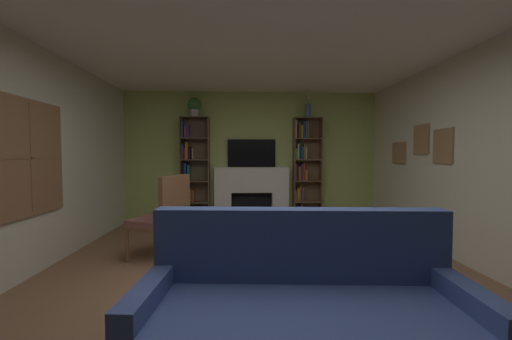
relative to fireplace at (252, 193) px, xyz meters
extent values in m
plane|color=#8A6146|center=(0.00, -3.16, -0.59)|extent=(7.86, 7.86, 0.00)
cube|color=#B0C66C|center=(0.00, 0.15, 0.72)|extent=(5.18, 0.06, 2.62)
cube|color=#9C7850|center=(2.51, -2.06, 0.88)|extent=(0.03, 0.39, 0.47)
cube|color=#356D4F|center=(2.50, -2.06, 0.88)|extent=(0.01, 0.33, 0.41)
cube|color=#9C7850|center=(2.51, -1.56, 1.00)|extent=(0.03, 0.37, 0.45)
cube|color=slate|center=(2.50, -1.56, 1.00)|extent=(0.01, 0.31, 0.39)
cube|color=#9C7850|center=(2.51, -0.92, 0.80)|extent=(0.03, 0.42, 0.37)
cube|color=#9C8444|center=(2.50, -0.92, 0.80)|extent=(0.01, 0.36, 0.31)
cube|color=#8F6546|center=(-2.51, -2.62, 0.73)|extent=(0.04, 1.13, 1.28)
cube|color=silver|center=(-2.49, -2.62, 0.73)|extent=(0.01, 1.03, 1.18)
cube|color=#8F6546|center=(-2.49, -2.62, 0.73)|extent=(0.01, 0.02, 1.18)
cube|color=#8F6546|center=(-2.49, -2.62, 0.73)|extent=(0.01, 1.03, 0.02)
cube|color=white|center=(0.00, -3.16, 2.06)|extent=(5.18, 6.67, 0.06)
cube|color=white|center=(-0.57, 0.00, -0.28)|extent=(0.33, 0.23, 0.61)
cube|color=white|center=(0.57, 0.00, -0.28)|extent=(0.33, 0.23, 0.61)
cube|color=white|center=(0.00, 0.00, 0.27)|extent=(1.47, 0.23, 0.50)
cube|color=black|center=(0.00, 0.08, -0.28)|extent=(0.81, 0.08, 0.61)
cube|color=#5C4E5B|center=(0.00, -0.26, -0.57)|extent=(1.57, 0.30, 0.03)
cube|color=black|center=(0.00, 0.09, 0.80)|extent=(0.96, 0.06, 0.55)
cube|color=brown|center=(-1.38, -0.02, 0.46)|extent=(0.02, 0.28, 2.10)
cube|color=brown|center=(-0.84, -0.02, 0.46)|extent=(0.02, 0.28, 2.10)
cube|color=brown|center=(-1.11, 0.11, 0.46)|extent=(0.56, 0.02, 2.10)
cube|color=brown|center=(-1.11, -0.02, -0.58)|extent=(0.52, 0.28, 0.02)
cube|color=#2F7E3A|center=(-1.34, 0.02, -0.44)|extent=(0.04, 0.16, 0.25)
cube|color=olive|center=(-1.29, -0.02, -0.42)|extent=(0.03, 0.23, 0.30)
cube|color=#317C4D|center=(-1.24, -0.01, -0.46)|extent=(0.04, 0.22, 0.22)
cube|color=#1F5390|center=(-1.19, 0.02, -0.46)|extent=(0.04, 0.16, 0.22)
cube|color=olive|center=(-1.14, 0.00, -0.42)|extent=(0.04, 0.20, 0.31)
cube|color=red|center=(-1.10, -0.01, -0.41)|extent=(0.03, 0.21, 0.33)
cube|color=#4F386D|center=(-1.05, -0.01, -0.41)|extent=(0.03, 0.22, 0.32)
cube|color=brown|center=(-1.11, -0.02, -0.17)|extent=(0.52, 0.28, 0.02)
cube|color=black|center=(-1.35, -0.01, -0.05)|extent=(0.03, 0.22, 0.23)
cube|color=brown|center=(-1.30, 0.01, -0.02)|extent=(0.04, 0.17, 0.29)
cube|color=beige|center=(-1.25, -0.01, 0.00)|extent=(0.03, 0.22, 0.32)
cube|color=brown|center=(-1.20, -0.02, -0.03)|extent=(0.04, 0.23, 0.26)
cube|color=brown|center=(-1.15, 0.02, -0.04)|extent=(0.04, 0.16, 0.24)
cube|color=brown|center=(-1.11, -0.02, 0.25)|extent=(0.52, 0.28, 0.02)
cube|color=black|center=(-1.35, -0.02, 0.41)|extent=(0.03, 0.24, 0.31)
cube|color=navy|center=(-1.30, 0.00, 0.43)|extent=(0.04, 0.20, 0.35)
cube|color=#256C4E|center=(-1.24, 0.02, 0.42)|extent=(0.04, 0.17, 0.31)
cube|color=brown|center=(-1.11, -0.02, 0.67)|extent=(0.52, 0.28, 0.02)
cube|color=#5B3C74|center=(-1.35, 0.00, 0.82)|extent=(0.03, 0.20, 0.29)
cube|color=#B3201F|center=(-1.31, -0.01, 0.80)|extent=(0.03, 0.21, 0.23)
cube|color=olive|center=(-1.26, -0.01, 0.85)|extent=(0.04, 0.22, 0.34)
cube|color=black|center=(-1.21, -0.02, 0.80)|extent=(0.04, 0.23, 0.25)
cube|color=beige|center=(-1.16, 0.02, 0.79)|extent=(0.02, 0.15, 0.22)
cube|color=brown|center=(-1.11, -0.02, 1.09)|extent=(0.52, 0.28, 0.02)
cube|color=#345497|center=(-1.35, 0.00, 1.26)|extent=(0.03, 0.21, 0.33)
cube|color=#663E66|center=(-1.29, 0.01, 1.22)|extent=(0.04, 0.18, 0.24)
cube|color=#513870|center=(-1.25, 0.01, 1.23)|extent=(0.04, 0.17, 0.26)
cube|color=brown|center=(-1.11, -0.02, 1.50)|extent=(0.52, 0.28, 0.02)
cube|color=brown|center=(0.84, -0.01, 0.46)|extent=(0.02, 0.26, 2.10)
cube|color=brown|center=(1.38, -0.01, 0.46)|extent=(0.02, 0.26, 2.10)
cube|color=brown|center=(1.11, 0.11, 0.46)|extent=(0.56, 0.02, 2.10)
cube|color=brown|center=(1.11, -0.01, -0.58)|extent=(0.52, 0.26, 0.02)
cube|color=olive|center=(0.88, 0.00, -0.45)|extent=(0.03, 0.19, 0.25)
cube|color=#22498E|center=(0.91, 0.01, -0.40)|extent=(0.02, 0.18, 0.35)
cube|color=#1C3E96|center=(0.96, 0.00, -0.42)|extent=(0.03, 0.20, 0.31)
cube|color=#986741|center=(1.01, 0.03, -0.40)|extent=(0.04, 0.15, 0.35)
cube|color=#38733F|center=(1.06, 0.02, -0.44)|extent=(0.04, 0.16, 0.26)
cube|color=brown|center=(1.11, -0.01, -0.17)|extent=(0.52, 0.26, 0.02)
cube|color=brown|center=(0.88, 0.01, -0.05)|extent=(0.04, 0.18, 0.22)
cube|color=#A68D30|center=(0.93, 0.00, -0.03)|extent=(0.04, 0.19, 0.26)
cube|color=#995F29|center=(0.98, 0.03, -0.01)|extent=(0.02, 0.15, 0.30)
cube|color=#633865|center=(1.01, 0.02, -0.02)|extent=(0.04, 0.16, 0.27)
cube|color=brown|center=(1.11, -0.01, 0.25)|extent=(0.52, 0.26, 0.02)
cube|color=#5D3370|center=(0.87, -0.01, 0.43)|extent=(0.02, 0.21, 0.34)
cube|color=black|center=(0.91, -0.01, 0.40)|extent=(0.03, 0.22, 0.27)
cube|color=#A27927|center=(0.96, 0.03, 0.39)|extent=(0.04, 0.15, 0.27)
cube|color=#592F6D|center=(1.00, 0.02, 0.42)|extent=(0.03, 0.16, 0.32)
cube|color=#B4301E|center=(1.04, 0.01, 0.43)|extent=(0.03, 0.17, 0.35)
cube|color=olive|center=(1.09, 0.01, 0.37)|extent=(0.04, 0.18, 0.22)
cube|color=brown|center=(1.11, -0.01, 0.67)|extent=(0.52, 0.26, 0.02)
cube|color=#39814A|center=(0.88, -0.01, 0.78)|extent=(0.03, 0.22, 0.21)
cube|color=beige|center=(0.91, 0.00, 0.83)|extent=(0.02, 0.20, 0.30)
cube|color=#2B8039|center=(0.95, 0.03, 0.84)|extent=(0.03, 0.14, 0.32)
cube|color=navy|center=(1.00, 0.01, 0.81)|extent=(0.04, 0.19, 0.26)
cube|color=olive|center=(1.04, -0.01, 0.83)|extent=(0.02, 0.22, 0.30)
cube|color=beige|center=(1.08, 0.00, 0.80)|extent=(0.03, 0.19, 0.24)
cube|color=brown|center=(1.11, -0.01, 1.09)|extent=(0.52, 0.26, 0.02)
cube|color=beige|center=(0.88, 0.01, 1.27)|extent=(0.03, 0.19, 0.35)
cube|color=black|center=(0.91, 0.03, 1.24)|extent=(0.02, 0.15, 0.28)
cube|color=brown|center=(0.95, 0.02, 1.25)|extent=(0.03, 0.16, 0.30)
cube|color=olive|center=(0.99, -0.01, 1.23)|extent=(0.03, 0.21, 0.26)
cube|color=navy|center=(1.04, 0.02, 1.26)|extent=(0.04, 0.15, 0.33)
cube|color=#2A6353|center=(1.09, 0.02, 1.27)|extent=(0.04, 0.15, 0.35)
cube|color=olive|center=(1.13, 0.03, 1.28)|extent=(0.02, 0.15, 0.36)
cube|color=brown|center=(1.11, -0.01, 1.50)|extent=(0.52, 0.26, 0.02)
cylinder|color=beige|center=(-1.11, -0.03, 1.58)|extent=(0.18, 0.18, 0.14)
sphere|color=#3B7538|center=(-1.11, -0.03, 1.75)|extent=(0.26, 0.26, 0.26)
cylinder|color=#4A6BA3|center=(1.11, -0.03, 1.64)|extent=(0.11, 0.11, 0.26)
cylinder|color=#4C7F3F|center=(1.12, -0.03, 1.83)|extent=(0.01, 0.01, 0.11)
sphere|color=silver|center=(1.12, -0.03, 1.88)|extent=(0.05, 0.05, 0.05)
cylinder|color=#4C7F3F|center=(1.11, -0.03, 1.85)|extent=(0.01, 0.01, 0.15)
sphere|color=silver|center=(1.11, -0.03, 1.92)|extent=(0.05, 0.05, 0.05)
cube|color=#415897|center=(0.20, -4.23, -0.37)|extent=(2.13, 0.97, 0.44)
cube|color=#415897|center=(0.22, -3.90, 0.11)|extent=(2.08, 0.31, 0.52)
cube|color=#415897|center=(1.16, -4.30, -0.30)|extent=(0.20, 0.83, 0.57)
cube|color=#415897|center=(-0.77, -4.16, -0.30)|extent=(0.20, 0.83, 0.57)
cylinder|color=brown|center=(-1.15, -2.38, -0.36)|extent=(0.04, 0.04, 0.45)
cylinder|color=brown|center=(-0.95, -1.81, -0.36)|extent=(0.04, 0.04, 0.45)
cylinder|color=brown|center=(-1.64, -2.20, -0.36)|extent=(0.04, 0.04, 0.45)
cylinder|color=brown|center=(-1.44, -1.64, -0.36)|extent=(0.04, 0.04, 0.45)
cube|color=#8F5852|center=(-1.29, -2.01, -0.10)|extent=(0.75, 0.80, 0.08)
cube|color=brown|center=(-1.29, -2.01, -0.16)|extent=(0.75, 0.80, 0.04)
cube|color=brown|center=(-1.06, -2.09, 0.18)|extent=(0.27, 0.63, 0.64)
cube|color=brown|center=(0.20, -3.36, -0.18)|extent=(0.70, 0.54, 0.04)
cylinder|color=brown|center=(-0.13, -3.60, -0.40)|extent=(0.05, 0.05, 0.38)
cylinder|color=brown|center=(0.52, -3.60, -0.40)|extent=(0.05, 0.05, 0.38)
cylinder|color=brown|center=(-0.13, -3.11, -0.40)|extent=(0.05, 0.05, 0.38)
cylinder|color=brown|center=(0.52, -3.11, -0.40)|extent=(0.05, 0.05, 0.38)
camera|label=1|loc=(-0.20, -6.04, 0.76)|focal=21.34mm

